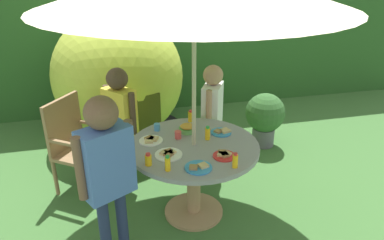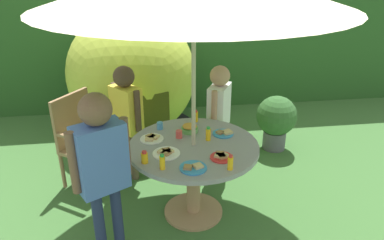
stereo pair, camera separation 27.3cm
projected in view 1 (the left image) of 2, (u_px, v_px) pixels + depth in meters
ground_plane at (194, 213)px, 3.51m from camera, size 10.00×10.00×0.02m
hedge_backdrop at (150, 39)px, 5.73m from camera, size 9.00×0.70×2.15m
garden_table at (194, 161)px, 3.27m from camera, size 1.16×1.16×0.74m
wooden_chair at (75, 140)px, 3.72m from camera, size 0.67×0.68×0.98m
dome_tent at (118, 77)px, 4.73m from camera, size 2.14×2.14×1.67m
potted_plant at (265, 116)px, 4.61m from camera, size 0.50×0.50×0.70m
child_in_white_shirt at (212, 106)px, 3.89m from camera, size 0.31×0.38×1.25m
child_in_yellow_shirt at (120, 112)px, 3.69m from camera, size 0.35×0.37×1.28m
child_in_blue_shirt at (107, 162)px, 2.62m from camera, size 0.43×0.35×1.42m
snack_bowl at (187, 128)px, 3.42m from camera, size 0.16×0.16×0.08m
plate_far_right at (198, 167)px, 2.84m from camera, size 0.22×0.22×0.03m
plate_mid_left at (151, 140)px, 3.25m from camera, size 0.21×0.21×0.03m
plate_mid_right at (222, 132)px, 3.41m from camera, size 0.20×0.20×0.03m
plate_far_left at (224, 155)px, 3.01m from camera, size 0.19×0.19×0.03m
plate_front_edge at (168, 154)px, 3.02m from camera, size 0.23×0.23×0.03m
juice_bottle_near_left at (235, 161)px, 2.83m from camera, size 0.04×0.04×0.13m
juice_bottle_near_right at (208, 133)px, 3.27m from camera, size 0.05×0.05×0.13m
juice_bottle_center_front at (168, 164)px, 2.79m from camera, size 0.04×0.04×0.13m
juice_bottle_center_back at (191, 116)px, 3.63m from camera, size 0.06×0.06×0.12m
juice_bottle_back_edge at (148, 160)px, 2.87m from camera, size 0.06×0.06×0.11m
cup_near at (178, 135)px, 3.30m from camera, size 0.06×0.06×0.07m
cup_far at (157, 127)px, 3.45m from camera, size 0.06×0.06×0.07m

